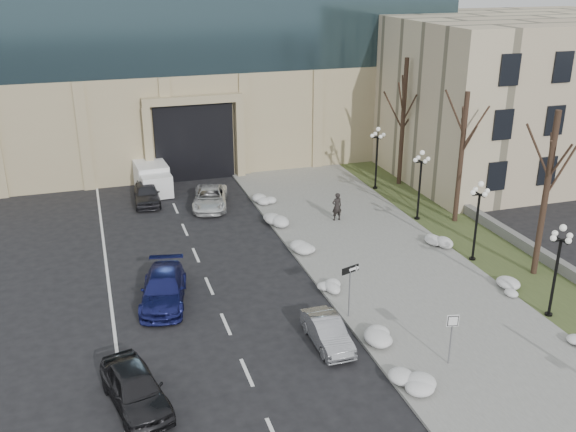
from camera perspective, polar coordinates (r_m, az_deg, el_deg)
name	(u,v)px	position (r m, az deg, el deg)	size (l,w,h in m)	color
sidewalk	(384,260)	(36.75, 8.49, -3.90)	(9.00, 40.00, 0.12)	gray
curb	(309,271)	(35.13, 1.84, -4.88)	(0.30, 40.00, 0.14)	gray
grass_strip	(483,246)	(39.86, 16.94, -2.57)	(4.00, 40.00, 0.10)	#3D4A25
stone_wall	(493,225)	(42.34, 17.75, -0.80)	(0.50, 30.00, 0.70)	slate
classical_building	(521,93)	(55.91, 20.00, 10.25)	(22.00, 18.12, 12.00)	#C1B491
car_a	(135,388)	(25.67, -13.42, -14.65)	(1.82, 4.52, 1.54)	black
car_b	(327,332)	(28.63, 3.51, -10.25)	(1.30, 3.74, 1.23)	#98999F
car_c	(164,289)	(32.39, -11.01, -6.38)	(2.08, 5.12, 1.49)	navy
car_d	(210,198)	(44.45, -6.93, 1.61)	(2.25, 4.87, 1.35)	silver
car_e	(147,193)	(45.93, -12.43, 1.99)	(1.75, 4.34, 1.48)	#2C2C31
pedestrian	(337,207)	(41.57, 4.36, 0.84)	(0.68, 0.45, 1.87)	black
box_truck	(151,175)	(49.05, -12.12, 3.56)	(2.61, 6.46, 2.01)	white
one_way_sign	(353,275)	(29.92, 5.80, -5.22)	(1.03, 0.43, 2.75)	slate
keep_sign	(452,329)	(27.41, 14.37, -9.70)	(0.52, 0.15, 2.42)	slate
snow_clump_b	(410,383)	(26.48, 10.79, -14.40)	(1.10, 1.60, 0.36)	silver
snow_clump_c	(374,336)	(29.13, 7.68, -10.56)	(1.10, 1.60, 0.36)	silver
snow_clump_d	(329,289)	(32.77, 3.63, -6.52)	(1.10, 1.60, 0.36)	silver
snow_clump_e	(306,248)	(37.32, 1.58, -2.84)	(1.10, 1.60, 0.36)	silver
snow_clump_f	(282,226)	(40.34, -0.51, -0.91)	(1.10, 1.60, 0.36)	silver
snow_clump_g	(265,200)	(44.79, -2.08, 1.40)	(1.10, 1.60, 0.36)	silver
snow_clump_i	(507,289)	(34.62, 18.89, -6.12)	(1.10, 1.60, 0.36)	silver
snow_clump_j	(438,242)	(39.09, 13.16, -2.26)	(1.10, 1.60, 0.36)	silver
snow_clump_k	(273,219)	(41.49, -1.33, -0.26)	(1.10, 1.60, 0.36)	silver
lamppost_a	(558,258)	(31.98, 22.87, -3.50)	(1.18, 1.18, 4.76)	black
lamppost_b	(478,210)	(36.70, 16.53, 0.49)	(1.18, 1.18, 4.76)	black
lamppost_c	(420,176)	(41.89, 11.69, 3.53)	(1.18, 1.18, 4.76)	black
lamppost_d	(377,150)	(47.41, 7.93, 5.87)	(1.18, 1.18, 4.76)	black
tree_near	(549,172)	(35.25, 22.20, 3.66)	(3.20, 3.20, 9.00)	black
tree_mid	(463,140)	(41.52, 15.28, 6.55)	(3.20, 3.20, 8.50)	black
tree_far	(404,104)	(48.10, 10.27, 9.73)	(3.20, 3.20, 9.50)	black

